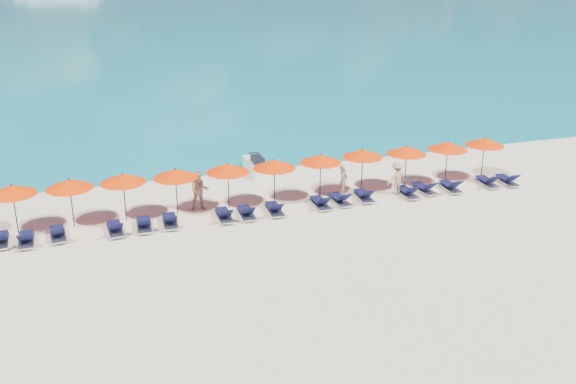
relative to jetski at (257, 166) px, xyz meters
name	(u,v)px	position (x,y,z in m)	size (l,w,h in m)	color
ground	(311,242)	(-0.40, -9.57, -0.40)	(1400.00, 1400.00, 0.00)	beige
jetski	(257,166)	(0.00, 0.00, 0.00)	(1.07, 2.72, 0.96)	white
beachgoer_a	(343,181)	(3.05, -4.92, 0.41)	(0.59, 0.38, 1.61)	tan
beachgoer_b	(200,191)	(-4.07, -4.44, 0.56)	(0.93, 0.53, 1.91)	tan
beachgoer_c	(397,178)	(5.74, -5.51, 0.45)	(1.10, 0.51, 1.70)	tan
umbrella_0	(12,190)	(-12.11, -4.67, 1.62)	(2.10, 2.10, 2.28)	black
umbrella_1	(69,184)	(-9.79, -4.66, 1.62)	(2.10, 2.10, 2.28)	black
umbrella_2	(123,178)	(-7.52, -4.64, 1.62)	(2.10, 2.10, 2.28)	black
umbrella_3	(175,173)	(-5.19, -4.71, 1.62)	(2.10, 2.10, 2.28)	black
umbrella_4	(228,168)	(-2.74, -4.70, 1.62)	(2.10, 2.10, 2.28)	black
umbrella_5	(274,164)	(-0.49, -4.80, 1.62)	(2.10, 2.10, 2.28)	black
umbrella_6	(321,159)	(1.91, -4.71, 1.62)	(2.10, 2.10, 2.28)	black
umbrella_7	(363,153)	(4.24, -4.54, 1.62)	(2.10, 2.10, 2.28)	black
umbrella_8	(407,150)	(6.61, -4.75, 1.62)	(2.10, 2.10, 2.28)	black
umbrella_9	(448,146)	(9.04, -4.74, 1.62)	(2.10, 2.10, 2.28)	black
umbrella_10	(485,142)	(11.32, -4.68, 1.62)	(2.10, 2.10, 2.28)	black
lounger_0	(0,240)	(-12.74, -5.68, -0.16)	(0.65, 1.71, 0.66)	silver
lounger_1	(26,239)	(-11.74, -5.95, -0.16)	(0.62, 1.70, 0.66)	silver
lounger_2	(58,233)	(-10.48, -5.77, -0.16)	(0.75, 1.74, 0.66)	silver
lounger_3	(115,228)	(-8.12, -5.99, -0.16)	(0.70, 1.73, 0.66)	silver
lounger_4	(144,224)	(-6.88, -5.92, -0.16)	(0.73, 1.74, 0.66)	silver
lounger_5	(170,221)	(-5.73, -5.89, -0.16)	(0.73, 1.74, 0.66)	silver
lounger_6	(224,215)	(-3.28, -6.00, -0.16)	(0.65, 1.71, 0.66)	silver
lounger_7	(246,212)	(-2.24, -6.03, -0.16)	(0.70, 1.73, 0.66)	silver
lounger_8	(274,209)	(-0.89, -6.02, -0.16)	(0.72, 1.73, 0.66)	silver
lounger_9	(320,203)	(1.44, -5.97, -0.16)	(0.63, 1.70, 0.66)	silver
lounger_10	(340,199)	(2.49, -5.85, -0.16)	(0.71, 1.73, 0.66)	silver
lounger_11	(364,195)	(3.83, -5.75, -0.16)	(0.79, 1.75, 0.66)	silver
lounger_12	(407,192)	(6.08, -6.01, -0.16)	(0.63, 1.70, 0.66)	silver
lounger_13	(424,188)	(7.17, -5.79, -0.16)	(0.73, 1.74, 0.66)	silver
lounger_14	(450,186)	(8.58, -5.95, -0.16)	(0.75, 1.74, 0.66)	silver
lounger_15	(487,181)	(10.81, -5.93, -0.16)	(0.78, 1.75, 0.66)	silver
lounger_16	(507,180)	(11.95, -6.05, -0.16)	(0.79, 1.75, 0.66)	silver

